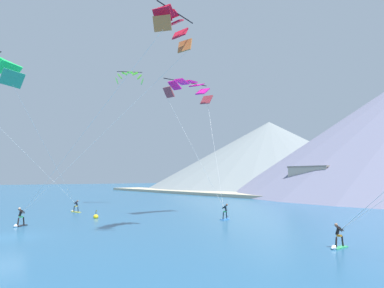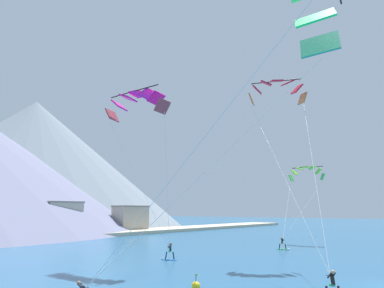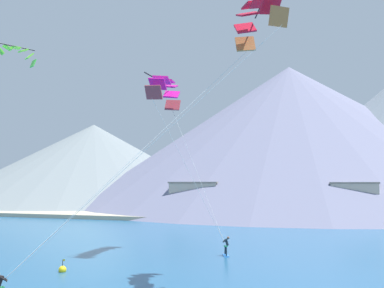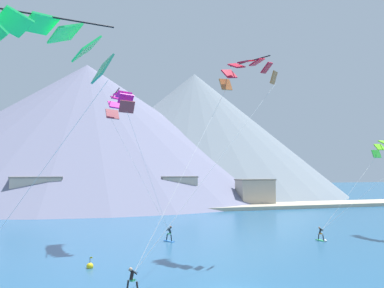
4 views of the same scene
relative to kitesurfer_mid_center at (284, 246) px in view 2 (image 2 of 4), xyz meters
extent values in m
cylinder|color=black|center=(-33.86, -4.69, 0.81)|extent=(0.23, 0.48, 0.37)
cylinder|color=black|center=(-34.07, -4.76, 0.81)|extent=(0.23, 0.48, 0.37)
cylinder|color=black|center=(-33.90, -4.90, 0.79)|extent=(0.50, 0.20, 0.03)
sphere|color=#9E7051|center=(-34.04, -4.50, 1.00)|extent=(0.21, 0.21, 0.21)
cube|color=#33B266|center=(-23.69, -13.57, 0.41)|extent=(0.39, 0.39, 0.12)
cylinder|color=black|center=(-23.75, -13.62, 0.75)|extent=(0.44, 0.43, 0.64)
cylinder|color=black|center=(-23.76, -13.47, 0.93)|extent=(0.46, 0.42, 0.41)
cylinder|color=black|center=(-23.60, -13.65, 0.93)|extent=(0.46, 0.42, 0.41)
cylinder|color=black|center=(-23.54, -13.44, 0.90)|extent=(0.37, 0.41, 0.03)
sphere|color=tan|center=(-23.84, -13.71, 1.15)|extent=(0.23, 0.23, 0.23)
cube|color=#33B266|center=(0.01, 0.24, -0.40)|extent=(0.53, 1.47, 0.07)
cylinder|color=black|center=(-0.02, 0.63, -0.03)|extent=(0.13, 0.23, 0.68)
cylinder|color=black|center=(0.03, -0.16, -0.03)|extent=(0.13, 0.23, 0.68)
cube|color=orange|center=(0.01, 0.24, 0.34)|extent=(0.30, 0.23, 0.12)
cylinder|color=black|center=(-0.07, 0.23, 0.65)|extent=(0.37, 0.22, 0.58)
cylinder|color=black|center=(0.02, 0.35, 0.81)|extent=(0.49, 0.11, 0.37)
cylinder|color=black|center=(0.04, 0.13, 0.81)|extent=(0.49, 0.11, 0.37)
cylinder|color=black|center=(0.21, 0.25, 0.79)|extent=(0.07, 0.52, 0.03)
sphere|color=#9E7051|center=(-0.18, 0.22, 1.01)|extent=(0.21, 0.21, 0.21)
cone|color=white|center=(0.06, -0.63, -0.33)|extent=(0.38, 0.32, 0.36)
cube|color=#337FDB|center=(-16.29, 5.06, -0.40)|extent=(0.95, 1.50, 0.07)
cylinder|color=#14232D|center=(-16.14, 4.69, 0.00)|extent=(0.21, 0.27, 0.74)
cylinder|color=#14232D|center=(-16.44, 5.43, 0.00)|extent=(0.21, 0.27, 0.74)
cube|color=#33B266|center=(-16.29, 5.06, 0.41)|extent=(0.38, 0.34, 0.12)
cylinder|color=#14232D|center=(-16.21, 5.09, 0.74)|extent=(0.46, 0.36, 0.63)
cylinder|color=#14232D|center=(-16.26, 4.94, 0.92)|extent=(0.52, 0.28, 0.41)
cylinder|color=#14232D|center=(-16.35, 5.17, 0.92)|extent=(0.52, 0.28, 0.41)
cylinder|color=black|center=(-16.47, 4.99, 0.89)|extent=(0.23, 0.49, 0.03)
sphere|color=brown|center=(-16.08, 5.15, 1.13)|extent=(0.23, 0.23, 0.23)
cone|color=white|center=(-16.62, 5.86, -0.33)|extent=(0.45, 0.41, 0.36)
cube|color=#299570|center=(-25.86, -14.42, 13.80)|extent=(1.30, 2.40, 1.65)
cube|color=#22E762|center=(-26.87, -14.58, 14.94)|extent=(1.75, 2.51, 1.44)
cylinder|color=silver|center=(-29.70, -9.66, 6.95)|extent=(8.44, 9.57, 12.35)
cylinder|color=silver|center=(-33.55, -11.23, 6.95)|extent=(0.73, 12.71, 12.35)
cube|color=#C26C36|center=(-12.70, -2.84, 15.86)|extent=(1.51, 0.91, 1.26)
cube|color=red|center=(-12.57, -3.45, 16.80)|extent=(1.70, 1.29, 1.17)
cube|color=red|center=(-12.18, -4.29, 17.44)|extent=(1.77, 1.58, 0.88)
cube|color=red|center=(-11.60, -5.23, 17.66)|extent=(1.77, 1.73, 0.45)
cube|color=red|center=(-10.93, -6.11, 17.44)|extent=(1.67, 1.76, 0.88)
cube|color=red|center=(-10.28, -6.77, 16.80)|extent=(1.47, 1.66, 1.17)
cube|color=#C26C36|center=(-9.76, -7.11, 15.86)|extent=(1.21, 1.39, 1.26)
cylinder|color=black|center=(-11.12, -4.90, 17.81)|extent=(1.90, 4.88, 0.10)
cylinder|color=silver|center=(-18.11, -8.05, 8.11)|extent=(10.92, 10.81, 14.44)
cylinder|color=silver|center=(-16.56, -10.29, 8.11)|extent=(14.00, 6.33, 14.44)
cube|color=green|center=(10.38, 3.04, 9.51)|extent=(1.18, 0.55, 1.04)
cube|color=#65D618|center=(10.38, 2.46, 10.35)|extent=(1.19, 0.86, 0.85)
cube|color=#65D618|center=(10.39, 1.61, 10.91)|extent=(1.20, 1.06, 0.54)
cube|color=#65D618|center=(10.42, 0.60, 11.11)|extent=(1.21, 1.10, 0.15)
cube|color=#65D618|center=(10.46, -0.40, 10.91)|extent=(1.20, 1.08, 0.54)
cube|color=#65D618|center=(10.51, -1.25, 10.35)|extent=(1.20, 0.90, 0.85)
cube|color=green|center=(10.55, -1.83, 9.51)|extent=(1.19, 0.60, 1.04)
cylinder|color=black|center=(10.95, 0.62, 11.12)|extent=(0.15, 4.93, 0.10)
cylinder|color=silver|center=(5.29, 1.72, 4.90)|extent=(10.20, 2.98, 8.25)
cylinder|color=silver|center=(5.38, -0.87, 4.90)|extent=(10.38, 2.26, 8.25)
cube|color=#97343B|center=(-21.72, 1.37, 13.84)|extent=(1.56, 0.78, 1.25)
cube|color=#D21390|center=(-21.70, 2.19, 14.76)|extent=(1.59, 1.11, 1.03)
cube|color=#D21390|center=(-21.75, 3.27, 15.37)|extent=(1.61, 1.34, 0.70)
cube|color=#D21390|center=(-21.85, 4.48, 15.58)|extent=(1.62, 1.43, 0.29)
cube|color=#D21390|center=(-22.00, 5.69, 15.37)|extent=(1.61, 1.45, 0.70)
cube|color=#D21390|center=(-22.18, 6.75, 14.76)|extent=(1.58, 1.32, 1.03)
cube|color=#97343B|center=(-22.37, 7.55, 13.84)|extent=(1.55, 1.06, 1.25)
cylinder|color=black|center=(-22.51, 4.41, 15.65)|extent=(0.16, 6.42, 0.10)
cylinder|color=silver|center=(-19.11, 3.04, 7.09)|extent=(5.33, 3.93, 12.41)
cylinder|color=silver|center=(-19.46, 6.40, 7.09)|extent=(6.03, 2.85, 12.41)
sphere|color=yellow|center=(-25.71, -5.46, -0.28)|extent=(0.56, 0.56, 0.56)
cylinder|color=black|center=(-25.71, -5.46, 0.22)|extent=(0.04, 0.04, 0.44)
cube|color=yellow|center=(-25.62, -5.46, 0.40)|extent=(0.18, 0.01, 0.12)
cube|color=beige|center=(-4.34, 43.07, 2.72)|extent=(7.30, 4.06, 6.31)
cube|color=gray|center=(-4.34, 43.07, 6.03)|extent=(7.59, 4.22, 0.30)
cube|color=#A89E8E|center=(12.85, 42.39, 2.38)|extent=(7.73, 4.01, 5.63)
cube|color=slate|center=(12.85, 42.39, 5.35)|extent=(8.04, 4.17, 0.30)
cone|color=slate|center=(14.67, 89.61, 19.16)|extent=(93.88, 93.88, 39.19)
camera|label=1|loc=(13.82, -21.98, 4.11)|focal=35.00mm
camera|label=2|loc=(-45.95, -20.91, 4.59)|focal=35.00mm
camera|label=3|loc=(-6.65, -32.20, 5.88)|focal=40.00mm
camera|label=4|loc=(-28.69, -41.29, 7.50)|focal=40.00mm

